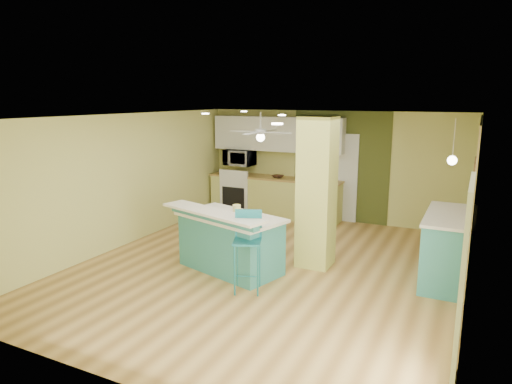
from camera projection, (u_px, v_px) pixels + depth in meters
floor at (268, 268)px, 7.62m from camera, size 6.00×7.00×0.01m
ceiling at (269, 116)px, 7.10m from camera, size 6.00×7.00×0.01m
wall_back at (332, 166)px, 10.44m from camera, size 6.00×0.01×2.50m
wall_front at (113, 265)px, 4.28m from camera, size 6.00×0.01×2.50m
wall_left at (125, 180)px, 8.66m from camera, size 0.01×7.00×2.50m
wall_right at (473, 216)px, 6.06m from camera, size 0.01×7.00×2.50m
wood_panel at (473, 206)px, 6.60m from camera, size 0.02×3.40×2.50m
olive_accent at (340, 167)px, 10.34m from camera, size 2.20×0.02×2.50m
interior_door at (340, 178)px, 10.36m from camera, size 0.82×0.05×2.00m
french_door at (461, 296)px, 4.10m from camera, size 0.04×1.08×2.10m
column at (317, 193)px, 7.52m from camera, size 0.55×0.55×2.50m
kitchen_run at (275, 196)px, 10.89m from camera, size 3.25×0.63×0.94m
stove at (239, 193)px, 11.30m from camera, size 0.76×0.66×1.08m
upper_cabinets at (277, 134)px, 10.70m from camera, size 3.20×0.34×0.80m
microwave at (239, 158)px, 11.12m from camera, size 0.70×0.48×0.39m
ceiling_fan at (261, 133)px, 9.42m from camera, size 1.41×1.41×0.61m
pendant_lamp at (452, 160)px, 6.74m from camera, size 0.14×0.14×0.69m
wall_decor at (474, 183)px, 6.72m from camera, size 0.03×0.90×0.70m
peninsula at (230, 241)px, 7.44m from camera, size 2.09×1.54×1.06m
bar_stool at (248, 238)px, 6.62m from camera, size 0.51×0.51×1.19m
side_counter at (448, 247)px, 6.99m from camera, size 0.70×1.66×1.07m
fruit_bowl at (278, 176)px, 10.69m from camera, size 0.32×0.32×0.06m
canister at (237, 209)px, 7.46m from camera, size 0.13×0.13×0.15m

